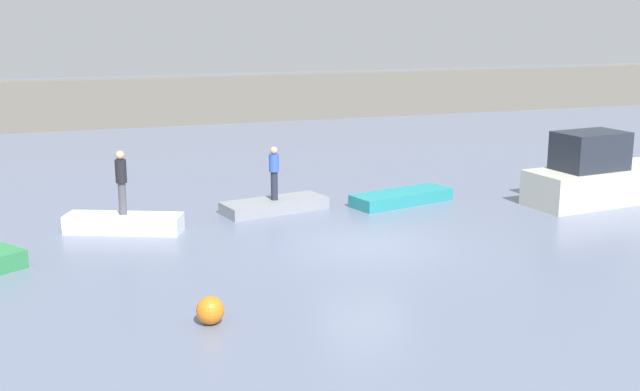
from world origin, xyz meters
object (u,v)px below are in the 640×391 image
at_px(rowboat_white, 124,223).
at_px(mooring_buoy, 210,310).
at_px(person_dark_shirt, 121,179).
at_px(person_blue_shirt, 274,170).
at_px(rowboat_grey, 275,205).
at_px(rowboat_teal, 401,197).
at_px(motorboat, 601,176).

xyz_separation_m(rowboat_white, mooring_buoy, (1.01, -7.68, 0.03)).
distance_m(person_dark_shirt, person_blue_shirt, 4.89).
bearing_deg(rowboat_grey, rowboat_teal, -16.51).
height_order(motorboat, rowboat_white, motorboat).
height_order(motorboat, rowboat_grey, motorboat).
bearing_deg(rowboat_white, rowboat_grey, 34.66).
relative_size(person_dark_shirt, mooring_buoy, 3.20).
height_order(motorboat, mooring_buoy, motorboat).
height_order(rowboat_white, mooring_buoy, mooring_buoy).
relative_size(rowboat_white, person_blue_shirt, 1.95).
bearing_deg(person_dark_shirt, rowboat_teal, 4.19).
bearing_deg(rowboat_teal, rowboat_grey, 160.71).
height_order(person_blue_shirt, mooring_buoy, person_blue_shirt).
bearing_deg(person_dark_shirt, mooring_buoy, -82.49).
distance_m(rowboat_teal, person_blue_shirt, 4.42).
relative_size(motorboat, person_dark_shirt, 3.12).
height_order(rowboat_teal, person_blue_shirt, person_blue_shirt).
height_order(rowboat_white, person_blue_shirt, person_blue_shirt).
bearing_deg(person_blue_shirt, person_dark_shirt, -168.23).
height_order(rowboat_grey, person_blue_shirt, person_blue_shirt).
distance_m(rowboat_grey, person_dark_shirt, 5.08).
distance_m(motorboat, rowboat_grey, 10.87).
height_order(rowboat_grey, mooring_buoy, mooring_buoy).
distance_m(rowboat_white, person_dark_shirt, 1.32).
bearing_deg(person_blue_shirt, rowboat_teal, -4.47).
xyz_separation_m(motorboat, rowboat_white, (-15.39, 1.27, -0.62)).
relative_size(rowboat_grey, rowboat_teal, 0.95).
bearing_deg(rowboat_white, person_dark_shirt, 112.90).
xyz_separation_m(rowboat_teal, mooring_buoy, (-8.03, -8.34, 0.09)).
xyz_separation_m(rowboat_grey, person_blue_shirt, (0.00, -0.00, 1.14)).
xyz_separation_m(rowboat_white, rowboat_teal, (9.04, 0.66, -0.06)).
relative_size(rowboat_teal, person_blue_shirt, 2.05).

